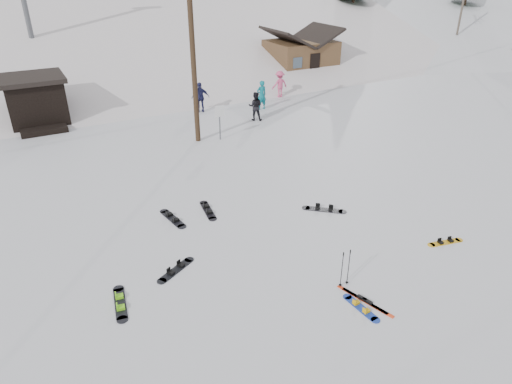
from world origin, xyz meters
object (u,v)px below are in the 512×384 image
utility_pole (193,49)px  hero_snowboard (361,308)px  hero_skis (365,300)px  cabin (301,56)px

utility_pole → hero_snowboard: bearing=-93.8°
hero_skis → cabin: bearing=44.9°
cabin → hero_skis: cabin is taller
hero_snowboard → hero_skis: 0.34m
utility_pole → hero_skis: (-0.66, -14.03, -4.65)m
hero_snowboard → hero_skis: size_ratio=0.75×
utility_pole → hero_snowboard: (-0.95, -14.21, -4.66)m
cabin → hero_skis: 27.68m
cabin → hero_snowboard: size_ratio=3.98×
utility_pole → hero_skis: bearing=-92.7°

